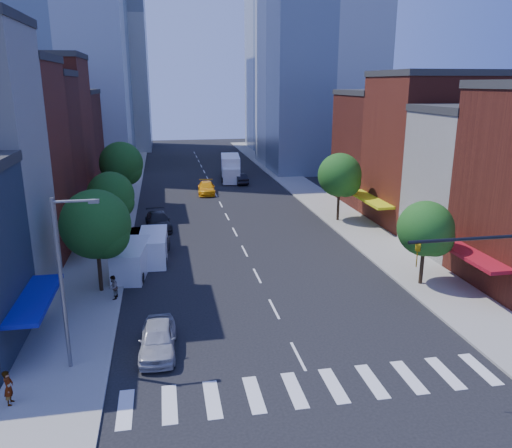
{
  "coord_description": "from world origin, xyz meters",
  "views": [
    {
      "loc": [
        -6.73,
        -23.39,
        14.38
      ],
      "look_at": [
        -0.63,
        9.15,
        5.0
      ],
      "focal_mm": 35.0,
      "sensor_mm": 36.0,
      "label": 1
    }
  ],
  "objects_px": {
    "taxi": "(206,188)",
    "box_truck": "(231,169)",
    "cargo_van_near": "(131,260)",
    "traffic_car_far": "(234,168)",
    "pedestrian_near": "(9,387)",
    "parked_car_front": "(158,339)",
    "pedestrian_far": "(113,287)",
    "cargo_van_far": "(153,247)",
    "parked_car_third": "(139,238)",
    "parked_car_rear": "(158,221)",
    "parked_car_second": "(158,248)",
    "traffic_car_oncoming": "(240,179)"
  },
  "relations": [
    {
      "from": "taxi",
      "to": "box_truck",
      "type": "bearing_deg",
      "value": 67.79
    },
    {
      "from": "cargo_van_near",
      "to": "taxi",
      "type": "xyz_separation_m",
      "value": [
        8.36,
        28.44,
        -0.39
      ]
    },
    {
      "from": "traffic_car_far",
      "to": "pedestrian_near",
      "type": "relative_size",
      "value": 2.52
    },
    {
      "from": "parked_car_front",
      "to": "taxi",
      "type": "bearing_deg",
      "value": 83.88
    },
    {
      "from": "pedestrian_near",
      "to": "pedestrian_far",
      "type": "xyz_separation_m",
      "value": [
        3.68,
        11.1,
        -0.01
      ]
    },
    {
      "from": "cargo_van_far",
      "to": "pedestrian_near",
      "type": "relative_size",
      "value": 3.32
    },
    {
      "from": "parked_car_third",
      "to": "cargo_van_near",
      "type": "xyz_separation_m",
      "value": [
        -0.32,
        -7.3,
        0.42
      ]
    },
    {
      "from": "pedestrian_far",
      "to": "parked_car_front",
      "type": "bearing_deg",
      "value": 28.16
    },
    {
      "from": "pedestrian_near",
      "to": "pedestrian_far",
      "type": "relative_size",
      "value": 1.02
    },
    {
      "from": "parked_car_rear",
      "to": "box_truck",
      "type": "relative_size",
      "value": 0.61
    },
    {
      "from": "parked_car_second",
      "to": "pedestrian_near",
      "type": "distance_m",
      "value": 21.02
    },
    {
      "from": "box_truck",
      "to": "parked_car_front",
      "type": "bearing_deg",
      "value": -96.24
    },
    {
      "from": "traffic_car_far",
      "to": "parked_car_second",
      "type": "bearing_deg",
      "value": 79.64
    },
    {
      "from": "taxi",
      "to": "pedestrian_near",
      "type": "xyz_separation_m",
      "value": [
        -13.02,
        -44.27,
        0.2
      ]
    },
    {
      "from": "traffic_car_far",
      "to": "traffic_car_oncoming",
      "type": "bearing_deg",
      "value": 93.74
    },
    {
      "from": "parked_car_front",
      "to": "parked_car_rear",
      "type": "bearing_deg",
      "value": 92.76
    },
    {
      "from": "cargo_van_far",
      "to": "pedestrian_far",
      "type": "distance_m",
      "value": 8.12
    },
    {
      "from": "parked_car_second",
      "to": "cargo_van_far",
      "type": "xyz_separation_m",
      "value": [
        -0.39,
        -1.14,
        0.41
      ]
    },
    {
      "from": "parked_car_second",
      "to": "parked_car_rear",
      "type": "relative_size",
      "value": 0.8
    },
    {
      "from": "cargo_van_near",
      "to": "traffic_car_far",
      "type": "xyz_separation_m",
      "value": [
        14.33,
        43.92,
        -0.45
      ]
    },
    {
      "from": "taxi",
      "to": "traffic_car_oncoming",
      "type": "bearing_deg",
      "value": 51.68
    },
    {
      "from": "taxi",
      "to": "parked_car_front",
      "type": "bearing_deg",
      "value": -95.2
    },
    {
      "from": "parked_car_rear",
      "to": "traffic_car_far",
      "type": "bearing_deg",
      "value": 61.92
    },
    {
      "from": "taxi",
      "to": "pedestrian_near",
      "type": "height_order",
      "value": "pedestrian_near"
    },
    {
      "from": "parked_car_third",
      "to": "pedestrian_near",
      "type": "relative_size",
      "value": 3.24
    },
    {
      "from": "parked_car_second",
      "to": "taxi",
      "type": "distance_m",
      "value": 25.15
    },
    {
      "from": "parked_car_third",
      "to": "traffic_car_oncoming",
      "type": "xyz_separation_m",
      "value": [
        13.51,
        27.21,
        0.0
      ]
    },
    {
      "from": "cargo_van_near",
      "to": "traffic_car_far",
      "type": "distance_m",
      "value": 46.21
    },
    {
      "from": "pedestrian_near",
      "to": "traffic_car_oncoming",
      "type": "bearing_deg",
      "value": -18.17
    },
    {
      "from": "taxi",
      "to": "box_truck",
      "type": "distance_m",
      "value": 10.51
    },
    {
      "from": "parked_car_rear",
      "to": "cargo_van_far",
      "type": "relative_size",
      "value": 1.01
    },
    {
      "from": "parked_car_second",
      "to": "pedestrian_far",
      "type": "bearing_deg",
      "value": -102.14
    },
    {
      "from": "taxi",
      "to": "traffic_car_far",
      "type": "xyz_separation_m",
      "value": [
        5.98,
        15.49,
        -0.07
      ]
    },
    {
      "from": "parked_car_third",
      "to": "parked_car_rear",
      "type": "xyz_separation_m",
      "value": [
        1.7,
        5.25,
        0.06
      ]
    },
    {
      "from": "cargo_van_near",
      "to": "pedestrian_near",
      "type": "xyz_separation_m",
      "value": [
        -4.66,
        -15.83,
        -0.18
      ]
    },
    {
      "from": "parked_car_front",
      "to": "traffic_car_oncoming",
      "type": "height_order",
      "value": "parked_car_front"
    },
    {
      "from": "cargo_van_near",
      "to": "pedestrian_near",
      "type": "distance_m",
      "value": 16.5
    },
    {
      "from": "parked_car_rear",
      "to": "traffic_car_far",
      "type": "relative_size",
      "value": 1.33
    },
    {
      "from": "parked_car_third",
      "to": "pedestrian_near",
      "type": "distance_m",
      "value": 23.66
    },
    {
      "from": "pedestrian_far",
      "to": "parked_car_rear",
      "type": "bearing_deg",
      "value": 176.33
    },
    {
      "from": "box_truck",
      "to": "cargo_van_far",
      "type": "bearing_deg",
      "value": -101.88
    },
    {
      "from": "taxi",
      "to": "pedestrian_near",
      "type": "distance_m",
      "value": 46.14
    },
    {
      "from": "parked_car_rear",
      "to": "pedestrian_far",
      "type": "xyz_separation_m",
      "value": [
        -3.0,
        -17.28,
        0.16
      ]
    },
    {
      "from": "traffic_car_far",
      "to": "pedestrian_near",
      "type": "bearing_deg",
      "value": 79.19
    },
    {
      "from": "taxi",
      "to": "pedestrian_far",
      "type": "bearing_deg",
      "value": -102.05
    },
    {
      "from": "parked_car_front",
      "to": "pedestrian_near",
      "type": "height_order",
      "value": "pedestrian_near"
    },
    {
      "from": "parked_car_second",
      "to": "box_truck",
      "type": "height_order",
      "value": "box_truck"
    },
    {
      "from": "parked_car_second",
      "to": "parked_car_rear",
      "type": "distance_m",
      "value": 8.45
    },
    {
      "from": "parked_car_front",
      "to": "taxi",
      "type": "distance_m",
      "value": 41.09
    },
    {
      "from": "parked_car_third",
      "to": "cargo_van_far",
      "type": "relative_size",
      "value": 0.98
    }
  ]
}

